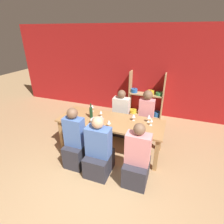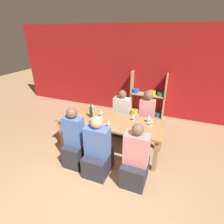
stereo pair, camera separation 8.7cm
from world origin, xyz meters
TOP-DOWN VIEW (x-y plane):
  - ground_plane at (0.00, 0.00)m, footprint 18.00×18.00m
  - wall_back_red at (0.00, 3.83)m, footprint 8.80×0.06m
  - shelf_unit at (0.29, 3.63)m, footprint 1.05×0.30m
  - dining_table at (-0.14, 1.60)m, footprint 2.28×0.84m
  - mixing_bowl at (-0.34, 1.35)m, footprint 0.28×0.28m
  - wine_bottle_green at (-0.58, 1.57)m, footprint 0.07×0.07m
  - wine_glass_white_a at (-0.70, 1.88)m, footprint 0.07×0.07m
  - wine_glass_empty_a at (0.72, 1.68)m, footprint 0.06×0.06m
  - wine_glass_red_a at (0.33, 1.76)m, footprint 0.08×0.08m
  - wine_glass_empty_b at (-0.06, 1.31)m, footprint 0.07×0.07m
  - wine_glass_red_b at (-0.39, 1.68)m, footprint 0.06×0.06m
  - wine_glass_empty_c at (0.65, 1.80)m, footprint 0.08×0.08m
  - person_near_a at (-0.60, 0.89)m, footprint 0.37×0.47m
  - person_far_a at (-0.13, 2.37)m, footprint 0.41×0.51m
  - person_near_b at (-0.08, 0.84)m, footprint 0.44×0.55m
  - person_far_b at (0.52, 2.27)m, footprint 0.34×0.43m
  - person_near_c at (0.63, 0.87)m, footprint 0.41×0.52m

SIDE VIEW (x-z plane):
  - ground_plane at x=0.00m, z-range 0.00..0.00m
  - person_near_c at x=0.63m, z-range -0.16..1.02m
  - person_near_b at x=-0.08m, z-range -0.17..1.03m
  - person_far_a at x=-0.13m, z-range -0.16..1.03m
  - person_near_a at x=-0.60m, z-range -0.16..1.09m
  - shelf_unit at x=0.29m, z-range -0.21..1.19m
  - person_far_b at x=0.52m, z-range -0.15..1.14m
  - dining_table at x=-0.14m, z-range 0.28..1.03m
  - mixing_bowl at x=-0.34m, z-range 0.75..0.85m
  - wine_glass_red_a at x=0.33m, z-range 0.78..0.93m
  - wine_glass_red_b at x=-0.39m, z-range 0.78..0.94m
  - wine_glass_empty_a at x=0.72m, z-range 0.78..0.94m
  - wine_glass_empty_b at x=-0.06m, z-range 0.78..0.95m
  - wine_glass_white_a at x=-0.70m, z-range 0.79..0.96m
  - wine_glass_empty_c at x=0.65m, z-range 0.79..0.96m
  - wine_bottle_green at x=-0.58m, z-range 0.72..1.06m
  - wall_back_red at x=0.00m, z-range 0.00..2.70m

